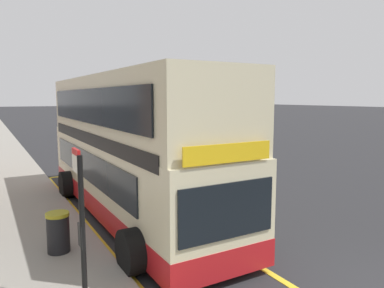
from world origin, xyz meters
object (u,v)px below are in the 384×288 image
bus_stop_sign (81,218)px  litter_bin (58,232)px  parked_car_black_distant (115,135)px  double_decker_bus (128,151)px  parked_car_white_far (89,126)px

bus_stop_sign → litter_bin: bearing=89.1°
litter_bin → bus_stop_sign: bearing=-90.9°
parked_car_black_distant → litter_bin: (-7.59, -19.09, -0.18)m
bus_stop_sign → litter_bin: (0.04, 2.65, -1.14)m
double_decker_bus → parked_car_black_distant: (5.01, 16.84, -1.26)m
parked_car_black_distant → parked_car_white_far: same height
double_decker_bus → parked_car_white_far: size_ratio=2.59×
bus_stop_sign → double_decker_bus: bearing=61.9°
bus_stop_sign → parked_car_white_far: bearing=75.7°
double_decker_bus → parked_car_black_distant: double_decker_bus is taller
parked_car_white_far → litter_bin: (-7.96, -28.63, -0.18)m
parked_car_black_distant → bus_stop_sign: bearing=-107.6°
parked_car_white_far → bus_stop_sign: bearing=74.2°
bus_stop_sign → litter_bin: size_ratio=2.91×
parked_car_white_far → litter_bin: size_ratio=4.43×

